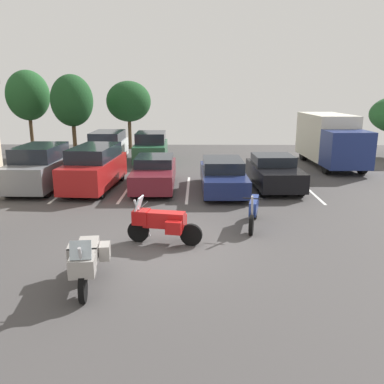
# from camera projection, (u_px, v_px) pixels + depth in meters

# --- Properties ---
(ground) EXTENTS (44.00, 44.00, 0.10)m
(ground) POSITION_uv_depth(u_px,v_px,m) (166.00, 251.00, 11.25)
(ground) COLOR #423F3F
(motorcycle_touring) EXTENTS (2.19, 0.97, 1.37)m
(motorcycle_touring) POSITION_uv_depth(u_px,v_px,m) (161.00, 222.00, 11.51)
(motorcycle_touring) COLOR black
(motorcycle_touring) RESTS_ON ground
(motorcycle_second) EXTENTS (0.74, 2.25, 1.26)m
(motorcycle_second) POSITION_uv_depth(u_px,v_px,m) (254.00, 210.00, 12.97)
(motorcycle_second) COLOR black
(motorcycle_second) RESTS_ON ground
(motorcycle_third) EXTENTS (1.02, 2.31, 1.34)m
(motorcycle_third) POSITION_uv_depth(u_px,v_px,m) (87.00, 259.00, 9.02)
(motorcycle_third) COLOR black
(motorcycle_third) RESTS_ON ground
(parking_stripes) EXTENTS (13.62, 5.00, 0.01)m
(parking_stripes) POSITION_uv_depth(u_px,v_px,m) (158.00, 189.00, 18.04)
(parking_stripes) COLOR silver
(parking_stripes) RESTS_ON ground
(car_grey) EXTENTS (1.90, 4.50, 1.94)m
(car_grey) POSITION_uv_depth(u_px,v_px,m) (40.00, 167.00, 17.94)
(car_grey) COLOR slate
(car_grey) RESTS_ON ground
(car_red) EXTENTS (2.07, 4.95, 1.90)m
(car_red) POSITION_uv_depth(u_px,v_px,m) (95.00, 168.00, 17.94)
(car_red) COLOR maroon
(car_red) RESTS_ON ground
(car_maroon) EXTENTS (1.90, 4.84, 1.42)m
(car_maroon) POSITION_uv_depth(u_px,v_px,m) (154.00, 173.00, 18.11)
(car_maroon) COLOR maroon
(car_maroon) RESTS_ON ground
(car_navy) EXTENTS (1.92, 4.88, 1.40)m
(car_navy) POSITION_uv_depth(u_px,v_px,m) (223.00, 175.00, 17.56)
(car_navy) COLOR navy
(car_navy) RESTS_ON ground
(car_black) EXTENTS (2.08, 4.29, 1.46)m
(car_black) POSITION_uv_depth(u_px,v_px,m) (274.00, 172.00, 18.09)
(car_black) COLOR black
(car_black) RESTS_ON ground
(car_far_white) EXTENTS (2.01, 4.43, 1.84)m
(car_far_white) POSITION_uv_depth(u_px,v_px,m) (107.00, 147.00, 24.70)
(car_far_white) COLOR white
(car_far_white) RESTS_ON ground
(car_far_green) EXTENTS (2.04, 4.40, 1.82)m
(car_far_green) POSITION_uv_depth(u_px,v_px,m) (151.00, 148.00, 24.57)
(car_far_green) COLOR #235638
(car_far_green) RESTS_ON ground
(box_truck) EXTENTS (2.44, 6.73, 2.94)m
(box_truck) POSITION_uv_depth(u_px,v_px,m) (330.00, 139.00, 23.33)
(box_truck) COLOR navy
(box_truck) RESTS_ON ground
(tree_left) EXTENTS (2.78, 2.78, 5.33)m
(tree_left) POSITION_uv_depth(u_px,v_px,m) (72.00, 101.00, 26.69)
(tree_left) COLOR #4C3823
(tree_left) RESTS_ON ground
(tree_far_right) EXTENTS (3.26, 3.26, 4.97)m
(tree_far_right) POSITION_uv_depth(u_px,v_px,m) (129.00, 102.00, 29.57)
(tree_far_right) COLOR #4C3823
(tree_far_right) RESTS_ON ground
(tree_center_right) EXTENTS (2.94, 2.94, 5.67)m
(tree_center_right) POSITION_uv_depth(u_px,v_px,m) (28.00, 96.00, 27.90)
(tree_center_right) COLOR #4C3823
(tree_center_right) RESTS_ON ground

